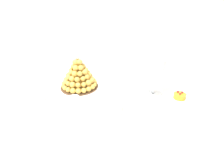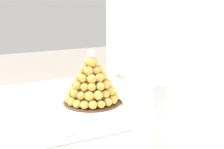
% 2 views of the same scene
% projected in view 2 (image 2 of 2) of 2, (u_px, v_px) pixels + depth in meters
% --- Properties ---
extents(serving_tray, '(0.60, 0.42, 0.02)m').
position_uv_depth(serving_tray, '(77.00, 108.00, 1.31)').
color(serving_tray, white).
rests_on(serving_tray, buffet_table).
extents(croquembouche, '(0.27, 0.27, 0.25)m').
position_uv_depth(croquembouche, '(92.00, 83.00, 1.36)').
color(croquembouche, '#4C331E').
rests_on(croquembouche, serving_tray).
extents(dessert_cup_left, '(0.05, 0.05, 0.06)m').
position_uv_depth(dessert_cup_left, '(38.00, 91.00, 1.45)').
color(dessert_cup_left, silver).
rests_on(dessert_cup_left, serving_tray).
extents(dessert_cup_mid_left, '(0.06, 0.06, 0.05)m').
position_uv_depth(dessert_cup_mid_left, '(41.00, 99.00, 1.35)').
color(dessert_cup_mid_left, silver).
rests_on(dessert_cup_mid_left, serving_tray).
extents(dessert_cup_centre, '(0.06, 0.06, 0.05)m').
position_uv_depth(dessert_cup_centre, '(47.00, 107.00, 1.25)').
color(dessert_cup_centre, silver).
rests_on(dessert_cup_centre, serving_tray).
extents(dessert_cup_mid_right, '(0.06, 0.06, 0.05)m').
position_uv_depth(dessert_cup_mid_right, '(56.00, 117.00, 1.16)').
color(dessert_cup_mid_right, silver).
rests_on(dessert_cup_mid_right, serving_tray).
extents(dessert_cup_right, '(0.05, 0.05, 0.05)m').
position_uv_depth(dessert_cup_right, '(67.00, 127.00, 1.06)').
color(dessert_cup_right, silver).
rests_on(dessert_cup_right, serving_tray).
extents(macaron_goblet, '(0.13, 0.13, 0.26)m').
position_uv_depth(macaron_goblet, '(154.00, 112.00, 0.89)').
color(macaron_goblet, white).
rests_on(macaron_goblet, buffet_table).
extents(wine_glass, '(0.08, 0.08, 0.17)m').
position_uv_depth(wine_glass, '(122.00, 72.00, 1.46)').
color(wine_glass, silver).
rests_on(wine_glass, buffet_table).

